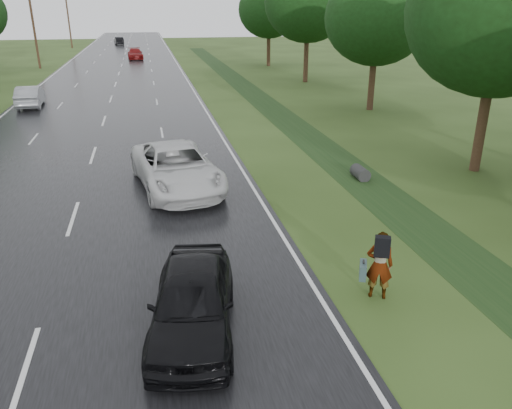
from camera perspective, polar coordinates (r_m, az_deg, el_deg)
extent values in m
plane|color=#2C4117|center=(11.64, -24.93, -17.12)|extent=(220.00, 220.00, 0.00)
cube|color=black|center=(54.40, -15.52, 13.83)|extent=(14.00, 180.00, 0.04)
cube|color=silver|center=(54.46, -8.21, 14.41)|extent=(0.12, 180.00, 0.01)
cube|color=silver|center=(55.17, -22.69, 13.09)|extent=(0.12, 180.00, 0.01)
cube|color=silver|center=(54.40, -15.52, 13.85)|extent=(0.12, 180.00, 0.01)
cube|color=#193313|center=(30.93, 4.43, 8.87)|extent=(2.20, 120.00, 0.01)
cylinder|color=#2D2D2D|center=(21.81, 11.82, 3.56)|extent=(0.56, 1.00, 0.56)
cylinder|color=#3D2719|center=(65.05, -24.13, 18.41)|extent=(0.26, 0.26, 10.00)
cylinder|color=#3D2719|center=(94.68, -20.67, 19.42)|extent=(0.26, 0.26, 10.00)
cylinder|color=#3D2719|center=(24.10, 24.33, 7.95)|extent=(0.44, 0.44, 3.84)
ellipsoid|color=black|center=(23.58, 26.22, 19.21)|extent=(7.60, 7.60, 6.84)
cylinder|color=#3D2719|center=(36.64, 13.08, 13.22)|extent=(0.44, 0.44, 3.52)
ellipsoid|color=black|center=(36.28, 13.70, 20.07)|extent=(7.00, 7.00, 6.30)
cylinder|color=#3D2719|center=(49.44, 5.73, 16.15)|extent=(0.44, 0.44, 4.16)
ellipsoid|color=black|center=(49.20, 5.97, 22.05)|extent=(8.00, 8.00, 7.20)
cylinder|color=#3D2719|center=(62.82, 1.44, 17.23)|extent=(0.44, 0.44, 3.68)
ellipsoid|color=black|center=(62.61, 1.48, 21.38)|extent=(7.20, 7.20, 6.48)
imported|color=#A5998C|center=(12.88, 13.93, -6.72)|extent=(0.78, 0.66, 1.82)
cube|color=black|center=(12.35, 14.24, -4.68)|extent=(0.42, 0.35, 0.51)
cube|color=#374E50|center=(13.06, 12.12, -7.34)|extent=(0.36, 0.54, 0.41)
cube|color=black|center=(12.95, 12.20, -6.40)|extent=(0.11, 0.18, 0.04)
imported|color=silver|center=(20.16, -9.10, 4.20)|extent=(3.82, 6.59, 1.73)
imported|color=black|center=(11.39, -7.25, -10.86)|extent=(2.52, 4.75, 1.54)
imported|color=gray|center=(40.29, -24.42, 11.20)|extent=(1.84, 4.59, 1.48)
imported|color=maroon|center=(72.38, -13.63, 16.40)|extent=(2.23, 4.87, 1.38)
imported|color=black|center=(99.77, -15.40, 17.58)|extent=(1.99, 4.22, 1.34)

